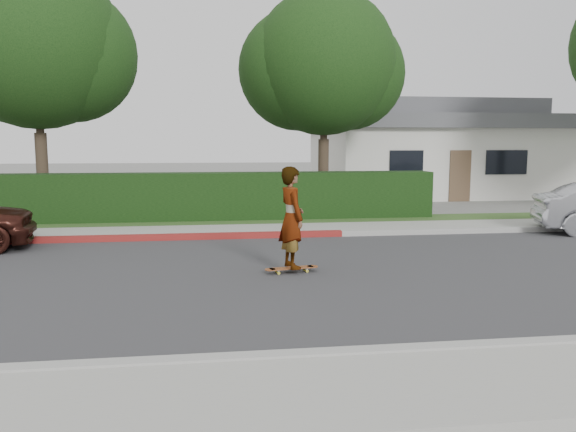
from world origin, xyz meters
name	(u,v)px	position (x,y,z in m)	size (l,w,h in m)	color
ground	(339,274)	(0.00, 0.00, 0.00)	(120.00, 120.00, 0.00)	slate
road	(339,274)	(0.00, 0.00, 0.01)	(60.00, 8.00, 0.01)	#2D2D30
curb_near	(421,352)	(0.00, -4.10, 0.07)	(60.00, 0.20, 0.15)	#9E9E99
sidewalk_near	(456,388)	(0.00, -5.00, 0.06)	(60.00, 1.60, 0.12)	gray
curb_far	(303,234)	(0.00, 4.10, 0.07)	(60.00, 0.20, 0.15)	#9E9E99
curb_red_section	(100,239)	(-5.00, 4.10, 0.08)	(12.00, 0.21, 0.15)	maroon
sidewalk_far	(298,230)	(0.00, 5.00, 0.06)	(60.00, 1.60, 0.12)	gray
planting_strip	(289,222)	(0.00, 6.60, 0.05)	(60.00, 1.60, 0.10)	#2D4C1E
hedge	(188,198)	(-3.00, 7.20, 0.75)	(15.00, 1.00, 1.50)	black
tree_left	(37,48)	(-7.51, 8.69, 5.26)	(5.99, 5.21, 8.00)	#33261C
tree_center	(323,68)	(1.49, 9.19, 4.90)	(5.66, 4.84, 7.44)	#33261C
house	(428,149)	(8.00, 16.00, 2.10)	(10.60, 8.60, 4.30)	beige
skateboard	(292,268)	(-0.84, 0.20, 0.09)	(1.04, 0.38, 0.10)	gold
skateboarder	(292,218)	(-0.84, 0.20, 1.04)	(0.68, 0.45, 1.86)	white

